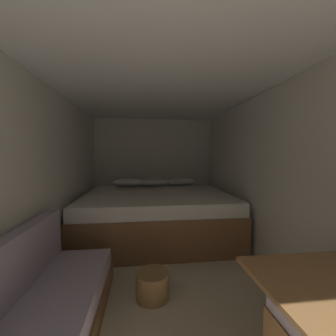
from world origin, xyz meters
name	(u,v)px	position (x,y,z in m)	size (l,w,h in m)	color
ground_plane	(165,284)	(0.00, 1.77, 0.00)	(6.64, 6.64, 0.00)	beige
wall_back	(154,169)	(0.00, 4.12, 1.04)	(2.51, 0.05, 2.08)	silver
wall_left	(33,187)	(-1.23, 1.77, 1.04)	(0.05, 4.64, 2.08)	silver
wall_right	(279,183)	(1.23, 1.77, 1.04)	(0.05, 4.64, 2.08)	silver
ceiling_slab	(164,76)	(0.00, 1.77, 2.10)	(2.51, 4.64, 0.05)	white
bed	(157,213)	(0.00, 3.12, 0.37)	(2.29, 1.89, 0.87)	brown
wicker_basket	(153,285)	(-0.13, 1.59, 0.12)	(0.31, 0.31, 0.24)	olive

